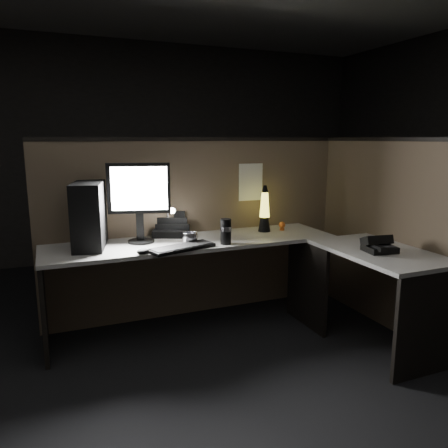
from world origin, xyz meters
name	(u,v)px	position (x,y,z in m)	size (l,w,h in m)	color
floor	(242,356)	(0.00, 0.00, 0.00)	(6.00, 6.00, 0.00)	black
room_shell	(244,123)	(0.00, 0.00, 1.62)	(6.00, 6.00, 6.00)	silver
partition_back	(198,229)	(0.00, 0.93, 0.75)	(2.66, 0.06, 1.50)	brown
partition_right	(386,235)	(1.33, 0.10, 0.75)	(0.06, 1.66, 1.50)	brown
desk	(250,266)	(0.18, 0.25, 0.58)	(2.60, 1.60, 0.73)	#B7B4AD
pc_tower	(89,215)	(-0.92, 0.68, 0.97)	(0.21, 0.46, 0.48)	black
monitor	(139,195)	(-0.55, 0.70, 1.10)	(0.47, 0.20, 0.61)	black
keyboard	(182,248)	(-0.32, 0.36, 0.74)	(0.49, 0.16, 0.02)	black
mouse	(143,251)	(-0.61, 0.34, 0.75)	(0.09, 0.07, 0.04)	black
clip_lamp	(170,219)	(-0.28, 0.81, 0.88)	(0.05, 0.19, 0.25)	silver
organizer	(171,229)	(-0.27, 0.85, 0.78)	(0.36, 0.34, 0.21)	black
lava_lamp	(265,212)	(0.53, 0.69, 0.90)	(0.11, 0.11, 0.40)	black
travel_mug	(226,232)	(0.04, 0.39, 0.83)	(0.09, 0.09, 0.19)	black
steel_mug	(190,238)	(-0.22, 0.49, 0.78)	(0.12, 0.12, 0.09)	silver
figurine	(282,225)	(0.69, 0.67, 0.78)	(0.06, 0.06, 0.06)	orange
pinned_paper	(251,182)	(0.49, 0.90, 1.14)	(0.23, 0.00, 0.33)	white
desk_phone	(378,245)	(0.95, -0.23, 0.78)	(0.23, 0.23, 0.12)	black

